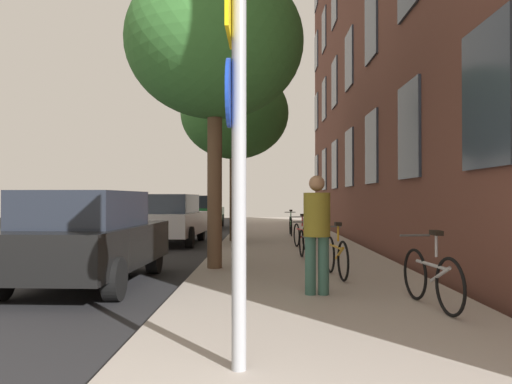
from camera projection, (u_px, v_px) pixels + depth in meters
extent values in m
plane|color=#332D28|center=(182.00, 243.00, 16.25)|extent=(41.80, 41.80, 0.00)
cube|color=#232326|center=(119.00, 243.00, 16.28)|extent=(7.00, 38.00, 0.01)
cube|color=#9E9389|center=(286.00, 242.00, 16.20)|extent=(4.20, 38.00, 0.12)
cube|color=#2D3847|center=(486.00, 95.00, 6.77)|extent=(0.06, 1.47, 2.05)
cube|color=#2D3847|center=(409.00, 130.00, 10.35)|extent=(0.06, 1.47, 2.05)
cube|color=#2D3847|center=(371.00, 148.00, 13.92)|extent=(0.06, 1.47, 2.05)
cube|color=#2D3847|center=(349.00, 158.00, 17.49)|extent=(0.06, 1.47, 2.05)
cube|color=#2D3847|center=(335.00, 165.00, 21.06)|extent=(0.06, 1.47, 2.05)
cube|color=#2D3847|center=(324.00, 170.00, 24.63)|extent=(0.06, 1.47, 2.05)
cube|color=#2D3847|center=(316.00, 173.00, 28.20)|extent=(0.06, 1.47, 2.05)
cube|color=#2D3847|center=(371.00, 24.00, 13.96)|extent=(0.06, 1.47, 2.05)
cube|color=#2D3847|center=(349.00, 60.00, 17.53)|extent=(0.06, 1.47, 2.05)
cube|color=#2D3847|center=(334.00, 83.00, 21.10)|extent=(0.06, 1.47, 2.05)
cube|color=#2D3847|center=(324.00, 100.00, 24.67)|extent=(0.06, 1.47, 2.05)
cube|color=#2D3847|center=(316.00, 112.00, 28.24)|extent=(0.06, 1.47, 2.05)
cube|color=#2D3847|center=(334.00, 2.00, 21.15)|extent=(0.06, 1.47, 2.05)
cube|color=#2D3847|center=(324.00, 30.00, 24.72)|extent=(0.06, 1.47, 2.05)
cube|color=#2D3847|center=(316.00, 51.00, 28.29)|extent=(0.06, 1.47, 2.05)
cylinder|color=gray|center=(239.00, 170.00, 3.96)|extent=(0.12, 0.12, 3.24)
cube|color=yellow|center=(229.00, 2.00, 3.98)|extent=(0.03, 0.60, 0.60)
cylinder|color=#14339E|center=(229.00, 93.00, 3.97)|extent=(0.03, 0.56, 0.56)
cylinder|color=black|center=(244.00, 188.00, 20.32)|extent=(0.12, 0.12, 3.63)
cube|color=black|center=(240.00, 155.00, 20.34)|extent=(0.20, 0.24, 0.80)
sphere|color=red|center=(237.00, 149.00, 20.34)|extent=(0.16, 0.16, 0.16)
sphere|color=#523707|center=(237.00, 155.00, 20.34)|extent=(0.16, 0.16, 0.16)
sphere|color=#083E11|center=(237.00, 162.00, 20.34)|extent=(0.16, 0.16, 0.16)
cylinder|color=brown|center=(215.00, 182.00, 9.70)|extent=(0.29, 0.29, 3.43)
ellipsoid|color=#387533|center=(215.00, 43.00, 9.73)|extent=(3.56, 3.56, 3.02)
cylinder|color=#4C3823|center=(235.00, 193.00, 15.89)|extent=(0.34, 0.34, 3.11)
ellipsoid|color=#387533|center=(235.00, 113.00, 15.92)|extent=(3.53, 3.53, 3.00)
torus|color=black|center=(415.00, 274.00, 6.66)|extent=(0.12, 0.70, 0.70)
torus|color=black|center=(450.00, 287.00, 5.71)|extent=(0.12, 0.70, 0.70)
cylinder|color=#99999E|center=(431.00, 265.00, 6.19)|extent=(0.14, 0.81, 0.04)
cylinder|color=#99999E|center=(440.00, 275.00, 5.95)|extent=(0.10, 0.50, 0.27)
cylinder|color=#99999E|center=(436.00, 246.00, 6.05)|extent=(0.04, 0.04, 0.28)
cube|color=black|center=(436.00, 233.00, 6.05)|extent=(0.10, 0.24, 0.06)
cylinder|color=#4C4C4C|center=(415.00, 235.00, 6.67)|extent=(0.42, 0.08, 0.03)
torus|color=black|center=(330.00, 254.00, 9.07)|extent=(0.10, 0.68, 0.68)
torus|color=black|center=(343.00, 261.00, 8.12)|extent=(0.10, 0.68, 0.68)
cylinder|color=#C68C19|center=(336.00, 247.00, 8.60)|extent=(0.12, 0.81, 0.04)
cylinder|color=#C68C19|center=(340.00, 253.00, 8.36)|extent=(0.09, 0.49, 0.27)
cylinder|color=#C68C19|center=(338.00, 233.00, 8.46)|extent=(0.04, 0.04, 0.28)
cube|color=black|center=(338.00, 224.00, 8.46)|extent=(0.10, 0.24, 0.06)
cylinder|color=#4C4C4C|center=(330.00, 226.00, 9.08)|extent=(0.42, 0.07, 0.03)
torus|color=black|center=(302.00, 243.00, 11.49)|extent=(0.09, 0.65, 0.65)
torus|color=black|center=(308.00, 247.00, 10.51)|extent=(0.09, 0.65, 0.65)
cylinder|color=black|center=(305.00, 237.00, 11.00)|extent=(0.10, 0.84, 0.04)
cylinder|color=black|center=(307.00, 242.00, 10.76)|extent=(0.08, 0.51, 0.27)
cylinder|color=black|center=(306.00, 227.00, 10.86)|extent=(0.04, 0.04, 0.28)
cube|color=black|center=(306.00, 220.00, 10.86)|extent=(0.10, 0.24, 0.06)
cylinder|color=#4C4C4C|center=(302.00, 222.00, 11.50)|extent=(0.42, 0.06, 0.03)
torus|color=black|center=(297.00, 235.00, 13.91)|extent=(0.15, 0.67, 0.67)
torus|color=black|center=(306.00, 238.00, 12.89)|extent=(0.15, 0.67, 0.67)
cylinder|color=#B21E1E|center=(301.00, 230.00, 13.40)|extent=(0.19, 0.87, 0.04)
cylinder|color=#B21E1E|center=(303.00, 233.00, 13.15)|extent=(0.13, 0.53, 0.29)
cylinder|color=#B21E1E|center=(302.00, 221.00, 13.25)|extent=(0.04, 0.04, 0.28)
cube|color=black|center=(302.00, 215.00, 13.26)|extent=(0.10, 0.24, 0.06)
cylinder|color=#4C4C4C|center=(297.00, 217.00, 13.91)|extent=(0.42, 0.10, 0.03)
torus|color=black|center=(319.00, 230.00, 16.30)|extent=(0.19, 0.65, 0.66)
torus|color=black|center=(315.00, 232.00, 15.28)|extent=(0.19, 0.65, 0.66)
cylinder|color=#B21E1E|center=(317.00, 225.00, 15.79)|extent=(0.25, 0.88, 0.04)
cylinder|color=#B21E1E|center=(316.00, 228.00, 15.53)|extent=(0.17, 0.54, 0.29)
cylinder|color=#B21E1E|center=(316.00, 218.00, 15.64)|extent=(0.04, 0.04, 0.28)
cube|color=black|center=(316.00, 213.00, 15.64)|extent=(0.10, 0.24, 0.06)
cylinder|color=#4C4C4C|center=(319.00, 215.00, 16.31)|extent=(0.42, 0.13, 0.03)
torus|color=black|center=(290.00, 226.00, 18.68)|extent=(0.05, 0.67, 0.67)
torus|color=black|center=(291.00, 227.00, 17.72)|extent=(0.05, 0.67, 0.67)
cylinder|color=#267233|center=(291.00, 221.00, 18.20)|extent=(0.05, 0.82, 0.04)
cylinder|color=#267233|center=(291.00, 224.00, 17.96)|extent=(0.05, 0.50, 0.27)
cylinder|color=#267233|center=(291.00, 215.00, 18.06)|extent=(0.04, 0.04, 0.28)
cube|color=black|center=(291.00, 210.00, 18.06)|extent=(0.10, 0.24, 0.06)
cylinder|color=#4C4C4C|center=(290.00, 212.00, 18.69)|extent=(0.42, 0.03, 0.03)
cylinder|color=#33594C|center=(310.00, 265.00, 7.01)|extent=(0.16, 0.16, 0.84)
cylinder|color=#33594C|center=(324.00, 266.00, 7.00)|extent=(0.16, 0.16, 0.84)
cylinder|color=olive|center=(317.00, 215.00, 7.01)|extent=(0.53, 0.53, 0.63)
sphere|color=#936B4C|center=(317.00, 183.00, 7.02)|extent=(0.23, 0.23, 0.23)
cube|color=black|center=(88.00, 246.00, 8.39)|extent=(1.99, 4.11, 0.70)
cube|color=#1E232D|center=(84.00, 209.00, 8.19)|extent=(1.64, 2.32, 0.60)
cylinder|color=black|center=(69.00, 257.00, 9.69)|extent=(0.22, 0.64, 0.64)
cylinder|color=black|center=(154.00, 257.00, 9.66)|extent=(0.22, 0.64, 0.64)
cylinder|color=black|center=(114.00, 279.00, 7.08)|extent=(0.22, 0.64, 0.64)
cube|color=silver|center=(170.00, 223.00, 15.97)|extent=(2.04, 4.21, 0.70)
cube|color=#2D3847|center=(169.00, 204.00, 15.77)|extent=(1.67, 2.38, 0.60)
cylinder|color=black|center=(153.00, 231.00, 17.30)|extent=(0.22, 0.64, 0.64)
cylinder|color=black|center=(201.00, 231.00, 17.28)|extent=(0.22, 0.64, 0.64)
cylinder|color=black|center=(134.00, 237.00, 14.66)|extent=(0.22, 0.64, 0.64)
cylinder|color=black|center=(190.00, 237.00, 14.63)|extent=(0.22, 0.64, 0.64)
cube|color=#19662D|center=(202.00, 215.00, 24.46)|extent=(1.87, 4.34, 0.70)
cube|color=#1E232D|center=(202.00, 202.00, 24.25)|extent=(1.56, 2.43, 0.60)
cylinder|color=black|center=(190.00, 220.00, 25.85)|extent=(0.22, 0.64, 0.64)
cylinder|color=black|center=(222.00, 220.00, 25.83)|extent=(0.22, 0.64, 0.64)
cylinder|color=black|center=(181.00, 223.00, 23.08)|extent=(0.22, 0.64, 0.64)
cylinder|color=black|center=(217.00, 223.00, 23.05)|extent=(0.22, 0.64, 0.64)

